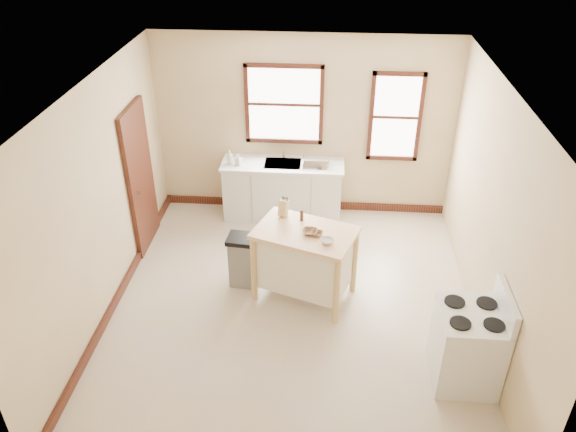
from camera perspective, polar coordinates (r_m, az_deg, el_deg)
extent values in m
plane|color=#C1AC99|center=(7.18, 0.37, -9.16)|extent=(5.00, 5.00, 0.00)
plane|color=white|center=(5.76, 0.46, 12.49)|extent=(5.00, 5.00, 0.00)
cube|color=beige|center=(8.59, 1.63, 9.06)|extent=(4.50, 0.04, 2.80)
cube|color=beige|center=(6.87, -18.66, 1.20)|extent=(0.04, 5.00, 2.80)
cube|color=beige|center=(6.61, 20.24, -0.35)|extent=(0.04, 5.00, 2.80)
cube|color=black|center=(8.08, -14.78, 3.69)|extent=(0.06, 0.90, 2.10)
cube|color=black|center=(9.16, 1.50, 1.21)|extent=(4.50, 0.04, 0.12)
cube|color=black|center=(7.59, -16.75, -7.57)|extent=(0.04, 5.00, 0.12)
cylinder|color=silver|center=(8.65, -0.45, 6.55)|extent=(0.03, 0.03, 0.22)
imported|color=#B2B2B2|center=(8.51, -5.92, 5.94)|extent=(0.10, 0.11, 0.22)
imported|color=#B2B2B2|center=(8.49, -5.06, 5.74)|extent=(0.10, 0.10, 0.17)
cylinder|color=#3D2110|center=(6.96, 1.40, 0.09)|extent=(0.05, 0.05, 0.15)
imported|color=brown|center=(6.73, 2.24, -1.62)|extent=(0.21, 0.21, 0.04)
imported|color=brown|center=(6.71, 2.91, -1.81)|extent=(0.18, 0.18, 0.04)
imported|color=silver|center=(6.58, 4.02, -2.56)|extent=(0.18, 0.18, 0.05)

